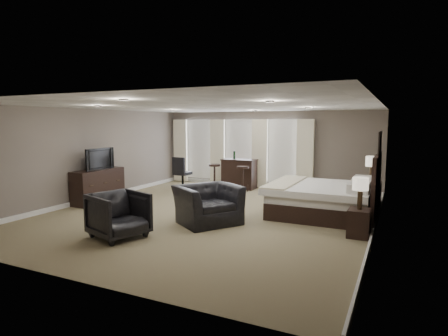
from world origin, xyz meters
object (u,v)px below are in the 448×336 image
at_px(lamp_near, 360,193).
at_px(nightstand_far, 371,194).
at_px(dresser, 98,186).
at_px(bed, 327,184).
at_px(bar_stool_right, 243,179).
at_px(bar_counter, 239,174).
at_px(armchair_far, 119,213).
at_px(bar_stool_left, 214,176).
at_px(tv, 98,167).
at_px(armchair_near, 208,198).
at_px(desk_chair, 183,172).
at_px(lamp_far, 372,169).
at_px(nightstand_near, 359,223).

bearing_deg(lamp_near, nightstand_far, 90.00).
bearing_deg(dresser, bed, 11.22).
bearing_deg(bar_stool_right, bar_counter, 122.86).
relative_size(nightstand_far, armchair_far, 0.69).
bearing_deg(nightstand_far, bar_stool_left, 171.51).
xyz_separation_m(bed, bar_stool_right, (-2.98, 1.98, -0.34)).
bearing_deg(dresser, tv, 0.00).
height_order(bed, nightstand_far, bed).
relative_size(bar_counter, bar_stool_left, 1.40).
bearing_deg(bar_stool_left, armchair_near, -64.97).
bearing_deg(armchair_near, armchair_far, -178.55).
xyz_separation_m(bar_counter, bar_stool_left, (-0.76, -0.35, -0.09)).
height_order(lamp_near, tv, lamp_near).
relative_size(lamp_near, tv, 0.60).
bearing_deg(desk_chair, nightstand_far, -179.90).
height_order(tv, armchair_far, tv).
bearing_deg(bar_stool_left, lamp_near, -36.10).
bearing_deg(bar_stool_right, bed, -33.56).
bearing_deg(tv, bar_counter, -35.59).
bearing_deg(armchair_near, tv, 114.85).
relative_size(bed, dresser, 1.50).
bearing_deg(bed, lamp_near, -58.46).
bearing_deg(lamp_far, bar_stool_left, 171.51).
height_order(tv, desk_chair, desk_chair).
height_order(lamp_far, bar_stool_right, lamp_far).
bearing_deg(lamp_far, nightstand_near, -90.00).
bearing_deg(bar_stool_right, lamp_near, -41.52).
bearing_deg(dresser, lamp_far, 20.93).
height_order(bed, bar_stool_right, bed).
distance_m(bed, desk_chair, 5.42).
relative_size(bed, lamp_far, 3.55).
bearing_deg(armchair_near, bed, -16.29).
bearing_deg(nightstand_near, armchair_far, -154.07).
distance_m(bed, armchair_far, 4.81).
relative_size(nightstand_far, bar_counter, 0.58).
bearing_deg(nightstand_near, bar_stool_right, 138.48).
bearing_deg(tv, nightstand_far, -69.07).
xyz_separation_m(nightstand_far, lamp_near, (0.00, -2.90, 0.52)).
distance_m(dresser, desk_chair, 3.11).
relative_size(lamp_near, lamp_far, 0.93).
bearing_deg(bed, desk_chair, 160.82).
bearing_deg(lamp_far, lamp_near, -90.00).
distance_m(lamp_near, lamp_far, 2.90).
xyz_separation_m(bed, tv, (-6.03, -1.20, 0.23)).
distance_m(dresser, bar_stool_left, 3.90).
bearing_deg(armchair_far, nightstand_near, -46.11).
bearing_deg(armchair_far, nightstand_far, -22.38).
bearing_deg(bar_counter, nightstand_near, -43.31).
xyz_separation_m(lamp_near, tv, (-6.92, 0.25, 0.14)).
relative_size(nightstand_far, lamp_far, 1.00).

